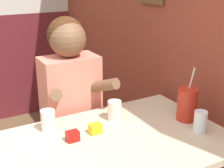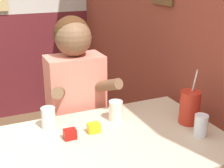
% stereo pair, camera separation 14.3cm
% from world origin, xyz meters
% --- Properties ---
extents(main_table, '(1.08, 0.74, 0.74)m').
position_xyz_m(main_table, '(0.53, 0.29, 0.67)').
color(main_table, beige).
rests_on(main_table, ground_plane).
extents(person_seated, '(0.42, 0.41, 1.27)m').
position_xyz_m(person_seated, '(0.50, 0.81, 0.68)').
color(person_seated, '#EA7F6B').
rests_on(person_seated, ground_plane).
extents(cocktail_pitcher, '(0.11, 0.11, 0.30)m').
position_xyz_m(cocktail_pitcher, '(0.97, 0.29, 0.83)').
color(cocktail_pitcher, '#B22819').
rests_on(cocktail_pitcher, main_table).
extents(glass_near_pitcher, '(0.07, 0.07, 0.11)m').
position_xyz_m(glass_near_pitcher, '(0.94, 0.16, 0.80)').
color(glass_near_pitcher, silver).
rests_on(glass_near_pitcher, main_table).
extents(glass_center, '(0.07, 0.07, 0.11)m').
position_xyz_m(glass_center, '(0.27, 0.54, 0.80)').
color(glass_center, silver).
rests_on(glass_center, main_table).
extents(glass_far_side, '(0.08, 0.08, 0.11)m').
position_xyz_m(glass_far_side, '(0.63, 0.48, 0.80)').
color(glass_far_side, silver).
rests_on(glass_far_side, main_table).
extents(condiment_ketchup, '(0.06, 0.04, 0.05)m').
position_xyz_m(condiment_ketchup, '(0.34, 0.38, 0.77)').
color(condiment_ketchup, '#B7140F').
rests_on(condiment_ketchup, main_table).
extents(condiment_mustard, '(0.06, 0.04, 0.05)m').
position_xyz_m(condiment_mustard, '(0.47, 0.40, 0.77)').
color(condiment_mustard, yellow).
rests_on(condiment_mustard, main_table).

